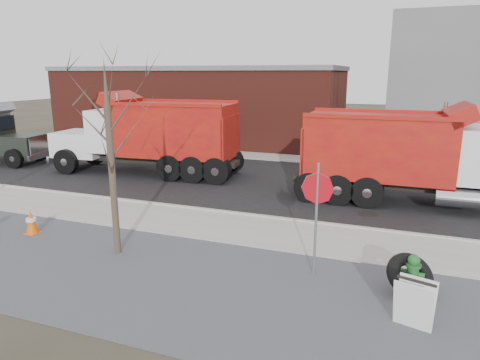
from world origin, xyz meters
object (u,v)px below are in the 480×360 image
at_px(truck_tire, 410,275).
at_px(fire_hydrant, 412,276).
at_px(dump_truck_red_b, 151,134).
at_px(dump_truck_red_a, 412,154).
at_px(sandwich_board, 414,304).
at_px(stop_sign, 317,201).

bearing_deg(truck_tire, fire_hydrant, 60.89).
xyz_separation_m(truck_tire, dump_truck_red_b, (-11.61, 8.26, 1.52)).
xyz_separation_m(dump_truck_red_a, dump_truck_red_b, (-11.67, 0.90, 0.08)).
distance_m(fire_hydrant, sandwich_board, 1.47).
xyz_separation_m(truck_tire, sandwich_board, (0.05, -1.37, 0.06)).
bearing_deg(dump_truck_red_a, truck_tire, -91.22).
height_order(stop_sign, dump_truck_red_a, dump_truck_red_a).
bearing_deg(stop_sign, dump_truck_red_a, 94.73).
distance_m(stop_sign, dump_truck_red_b, 12.42).
distance_m(truck_tire, dump_truck_red_a, 7.50).
xyz_separation_m(sandwich_board, dump_truck_red_a, (0.01, 8.73, 1.38)).
relative_size(truck_tire, dump_truck_red_a, 0.15).
bearing_deg(stop_sign, fire_hydrant, 19.15).
height_order(truck_tire, sandwich_board, sandwich_board).
xyz_separation_m(fire_hydrant, stop_sign, (-2.21, 0.11, 1.48)).
relative_size(stop_sign, dump_truck_red_a, 0.30).
relative_size(sandwich_board, dump_truck_red_a, 0.11).
xyz_separation_m(truck_tire, dump_truck_red_a, (0.06, 7.36, 1.44)).
distance_m(fire_hydrant, truck_tire, 0.11).
distance_m(dump_truck_red_a, dump_truck_red_b, 11.70).
bearing_deg(sandwich_board, dump_truck_red_b, 156.20).
bearing_deg(sandwich_board, truck_tire, 107.80).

